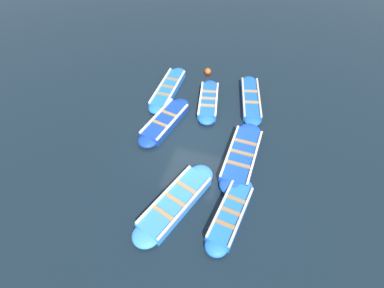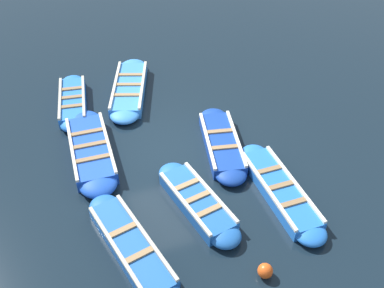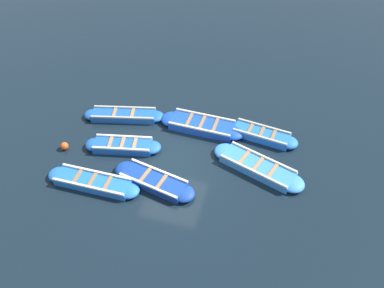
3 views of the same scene
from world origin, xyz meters
TOP-DOWN VIEW (x-y plane):
  - ground_plane at (0.00, 0.00)m, footprint 120.00×120.00m
  - boat_inner_gap at (1.87, 2.83)m, footprint 1.47×3.60m
  - boat_bow_out at (-1.33, 0.30)m, footprint 1.49×3.41m
  - boat_broadside at (2.22, -3.18)m, footprint 1.17×3.14m
  - boat_tucked at (2.11, -0.66)m, footprint 1.15×3.74m
  - boat_end_of_row at (0.39, -3.29)m, footprint 2.09×3.84m
  - boat_mid_row at (0.07, 2.11)m, footprint 1.32×3.17m
  - boat_near_quay at (-1.98, 2.43)m, footprint 0.83×3.61m
  - buoy_orange_near at (-0.57, 4.39)m, footprint 0.32×0.32m

SIDE VIEW (x-z plane):
  - ground_plane at x=0.00m, z-range 0.00..0.00m
  - boat_inner_gap at x=1.87m, z-range -0.03..0.33m
  - boat_near_quay at x=-1.98m, z-range -0.03..0.33m
  - boat_bow_out at x=-1.33m, z-range -0.03..0.34m
  - boat_end_of_row at x=0.39m, z-range -0.03..0.35m
  - buoy_orange_near at x=-0.57m, z-range 0.00..0.32m
  - boat_mid_row at x=0.07m, z-range -0.03..0.36m
  - boat_broadside at x=2.22m, z-range -0.03..0.36m
  - boat_tucked at x=2.11m, z-range -0.03..0.38m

